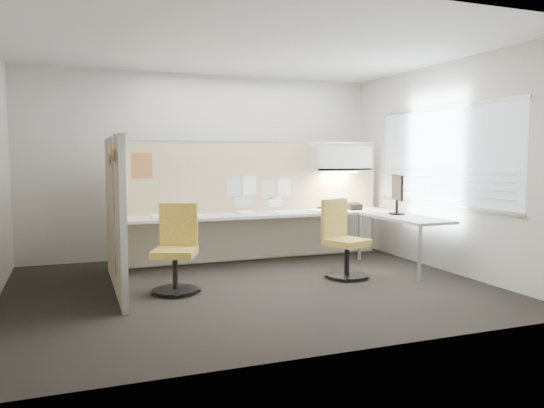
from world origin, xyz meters
name	(u,v)px	position (x,y,z in m)	size (l,w,h in m)	color
floor	(251,288)	(0.00, 0.00, -0.01)	(5.50, 4.50, 0.01)	black
ceiling	(250,45)	(0.00, 0.00, 2.80)	(5.50, 4.50, 0.01)	white
wall_back	(205,166)	(0.00, 2.25, 1.40)	(5.50, 0.02, 2.80)	beige
wall_front	(344,176)	(0.00, -2.25, 1.40)	(5.50, 0.02, 2.80)	beige
wall_right	(445,167)	(2.75, 0.00, 1.40)	(0.02, 4.50, 2.80)	beige
window_pane	(444,156)	(2.73, 0.00, 1.55)	(0.01, 2.80, 1.30)	#99A7B2
partition_back	(252,202)	(0.55, 1.60, 0.88)	(4.10, 0.06, 1.75)	beige
partition_left	(115,214)	(-1.50, 0.50, 0.88)	(0.06, 2.20, 1.75)	beige
desk	(288,222)	(0.93, 1.13, 0.60)	(4.00, 2.07, 0.73)	beige
overhead_bin	(340,159)	(1.90, 1.39, 1.51)	(0.90, 0.36, 0.38)	beige
task_light_strip	(340,172)	(1.90, 1.39, 1.30)	(0.60, 0.06, 0.02)	#FFEABF
pinned_papers	(258,191)	(0.63, 1.57, 1.03)	(1.01, 0.00, 0.47)	#8CBF8C
poster	(142,166)	(-1.05, 1.57, 1.42)	(0.28, 0.00, 0.35)	orange
chair_left	(176,251)	(-0.86, 0.12, 0.46)	(0.61, 0.62, 0.99)	black
chair_right	(343,242)	(1.26, 0.09, 0.46)	(0.59, 0.61, 0.98)	black
monitor	(397,192)	(2.30, 0.44, 1.05)	(0.22, 0.50, 0.55)	black
phone	(354,206)	(2.07, 1.24, 0.78)	(0.22, 0.21, 0.12)	black
stapler	(321,208)	(1.60, 1.40, 0.76)	(0.14, 0.04, 0.05)	black
tape_dispenser	(332,208)	(1.75, 1.36, 0.76)	(0.10, 0.06, 0.06)	black
coat_hook	(112,170)	(-1.58, -0.50, 1.41)	(0.18, 0.46, 1.38)	silver
paper_stack_0	(161,216)	(-0.86, 1.26, 0.75)	(0.23, 0.30, 0.03)	white
paper_stack_1	(192,215)	(-0.43, 1.28, 0.74)	(0.23, 0.30, 0.02)	white
paper_stack_2	(246,213)	(0.34, 1.26, 0.75)	(0.23, 0.30, 0.04)	white
paper_stack_3	(283,212)	(0.91, 1.27, 0.74)	(0.23, 0.30, 0.02)	white
paper_stack_4	(318,211)	(1.42, 1.17, 0.74)	(0.23, 0.30, 0.03)	white
paper_stack_5	(382,212)	(2.26, 0.74, 0.74)	(0.23, 0.30, 0.02)	white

